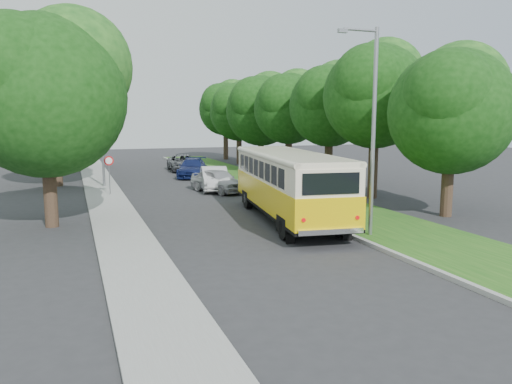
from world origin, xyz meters
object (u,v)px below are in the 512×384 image
object	(u,v)px
car_silver	(218,180)
car_white	(214,179)
car_blue	(193,168)
car_grey	(183,163)
lamppost_far	(100,127)
vintage_bus	(288,186)
lamppost_near	(372,126)

from	to	relation	value
car_silver	car_white	size ratio (longest dim) A/B	0.94
car_blue	car_grey	distance (m)	4.89
lamppost_far	car_grey	xyz separation A→B (m)	(7.42, 8.95, -3.40)
car_silver	car_blue	distance (m)	8.67
vintage_bus	car_white	distance (m)	10.73
car_white	car_blue	xyz separation A→B (m)	(0.35, 7.72, -0.03)
lamppost_far	car_white	size ratio (longest dim) A/B	1.62
lamppost_far	car_grey	size ratio (longest dim) A/B	1.45
lamppost_far	car_grey	distance (m)	12.11
lamppost_near	car_white	size ratio (longest dim) A/B	1.72
lamppost_far	vintage_bus	size ratio (longest dim) A/B	0.70
vintage_bus	car_grey	world-z (taller)	vintage_bus
car_grey	car_white	bearing A→B (deg)	-89.05
lamppost_far	vintage_bus	bearing A→B (deg)	-62.93
lamppost_near	lamppost_far	xyz separation A→B (m)	(-8.91, 18.50, -0.25)
car_silver	lamppost_near	bearing A→B (deg)	-101.23
vintage_bus	car_silver	size ratio (longest dim) A/B	2.45
lamppost_far	lamppost_near	bearing A→B (deg)	-64.29
lamppost_far	car_blue	size ratio (longest dim) A/B	1.49
car_white	car_grey	xyz separation A→B (m)	(0.62, 12.61, -0.05)
lamppost_near	car_blue	size ratio (longest dim) A/B	1.59
car_white	car_grey	size ratio (longest dim) A/B	0.90
vintage_bus	car_white	xyz separation A→B (m)	(-0.53, 10.68, -0.83)
car_blue	car_grey	world-z (taller)	car_blue
lamppost_near	car_silver	size ratio (longest dim) A/B	1.83
car_silver	car_white	world-z (taller)	car_white
car_blue	vintage_bus	bearing A→B (deg)	-69.80
lamppost_near	lamppost_far	world-z (taller)	lamppost_near
lamppost_near	vintage_bus	world-z (taller)	lamppost_near
vintage_bus	car_white	bearing A→B (deg)	100.40
vintage_bus	car_silver	bearing A→B (deg)	100.70
vintage_bus	lamppost_near	bearing A→B (deg)	-61.67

